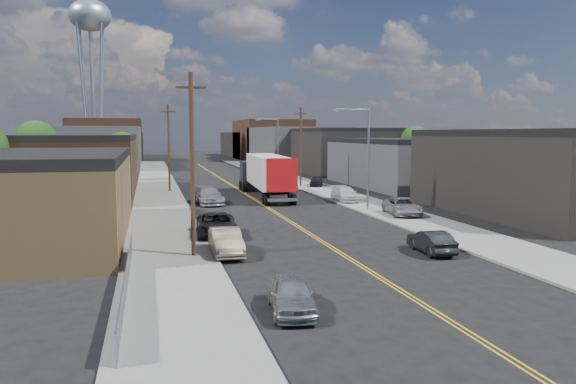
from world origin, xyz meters
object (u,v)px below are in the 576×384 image
car_left_a (291,295)px  car_left_c (217,225)px  car_right_oncoming (431,242)px  water_tower (90,22)px  semi_truck (264,173)px  car_right_lot_c (316,181)px  car_ahead_truck (275,185)px  car_left_b (226,242)px  car_right_lot_b (345,194)px  car_left_d (208,196)px  car_right_lot_a (402,206)px

car_left_a → car_left_c: bearing=100.2°
car_right_oncoming → water_tower: bearing=-72.0°
water_tower → car_left_c: (15.77, -94.00, -29.87)m
semi_truck → car_right_lot_c: 12.28m
semi_truck → car_ahead_truck: semi_truck is taller
water_tower → car_left_a: size_ratio=9.03×
car_left_a → car_right_lot_c: bearing=79.1°
water_tower → car_left_b: (15.60, -99.73, -29.89)m
car_right_lot_c → car_ahead_truck: car_ahead_truck is taller
water_tower → car_right_lot_b: bearing=-69.0°
car_right_oncoming → car_right_lot_c: bearing=-94.1°
car_left_c → car_right_oncoming: (11.23, -8.00, -0.12)m
water_tower → car_left_a: bearing=-81.4°
car_left_a → car_left_c: size_ratio=0.73×
car_left_a → car_right_lot_b: bearing=73.9°
car_left_b → car_right_lot_b: 25.61m
car_left_a → car_left_d: 33.53m
car_left_c → car_right_lot_a: 16.59m
car_left_d → water_tower: bearing=97.5°
car_right_lot_c → car_left_c: bearing=-97.9°
car_right_lot_c → car_left_d: bearing=-117.6°
car_right_oncoming → car_right_lot_c: size_ratio=1.06×
car_right_lot_a → car_ahead_truck: 21.61m
car_left_a → car_right_lot_a: bearing=62.6°
car_left_a → car_left_b: 10.69m
semi_truck → car_right_lot_a: bearing=-61.4°
car_left_d → car_right_oncoming: bearing=-73.4°
car_ahead_truck → car_left_d: bearing=-141.1°
car_left_d → car_ahead_truck: 12.26m
car_left_d → car_right_lot_c: car_left_d is taller
car_left_c → car_right_oncoming: bearing=-32.0°
water_tower → car_left_b: size_ratio=8.07×
car_left_a → car_left_d: size_ratio=0.73×
car_left_a → car_left_d: bearing=96.5°
car_left_c → car_ahead_truck: (9.73, 26.00, 0.03)m
car_ahead_truck → car_left_c: bearing=-117.7°
car_left_d → car_right_oncoming: car_left_d is taller
car_left_d → car_left_c: bearing=-99.1°
semi_truck → car_left_d: size_ratio=3.08×
car_left_c → car_right_lot_b: bearing=50.2°
car_left_b → car_left_c: size_ratio=0.82×
car_left_b → car_left_d: bearing=86.8°
water_tower → car_right_lot_b: 89.40m
water_tower → car_right_lot_a: bearing=-70.5°
car_left_c → car_left_d: size_ratio=1.00×
car_right_lot_a → car_left_a: bearing=-115.6°
car_left_c → car_right_lot_a: bearing=21.9°
car_right_lot_b → car_right_lot_c: 15.81m
car_right_oncoming → car_left_b: bearing=-8.0°
car_left_c → car_ahead_truck: size_ratio=0.96×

